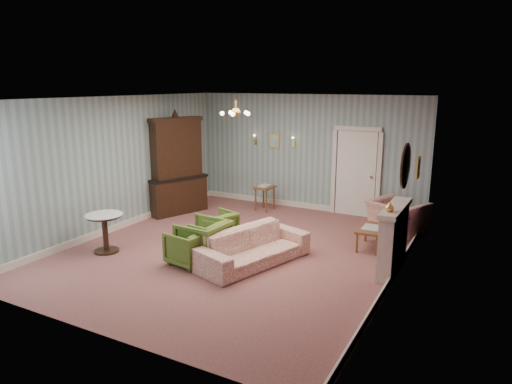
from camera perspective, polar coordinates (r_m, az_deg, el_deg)
The scene contains 27 objects.
floor at distance 9.03m, azimuth -2.33°, elevation -7.19°, with size 7.00×7.00×0.00m, color #995F59.
ceiling at distance 8.46m, azimuth -2.52°, elevation 11.54°, with size 7.00×7.00×0.00m, color white.
wall_back at distance 11.73m, azimuth 6.31°, elevation 4.86°, with size 6.00×6.00×0.00m, color gray.
wall_front at distance 5.97m, azimuth -19.75°, elevation -4.16°, with size 6.00×6.00×0.00m, color gray.
wall_left at distance 10.45m, azimuth -16.78°, elevation 3.33°, with size 7.00×7.00×0.00m, color gray.
wall_right at distance 7.59m, azimuth 17.50°, elevation -0.35°, with size 7.00×7.00×0.00m, color gray.
wall_right_floral at distance 7.59m, azimuth 17.39°, elevation -0.33°, with size 7.00×7.00×0.00m, color #C26174.
door at distance 11.34m, azimuth 12.29°, elevation 2.45°, with size 1.12×0.12×2.16m, color white, non-canonical shape.
olive_chair_a at distance 8.33m, azimuth -8.28°, elevation -6.58°, with size 0.67×0.63×0.69m, color #516F26.
olive_chair_b at distance 8.47m, azimuth -6.51°, elevation -5.73°, with size 0.80×0.75×0.82m, color #516F26.
olive_chair_c at distance 9.45m, azimuth -4.82°, elevation -4.10°, with size 0.66×0.62×0.68m, color #516F26.
sofa_chintz at distance 8.25m, azimuth -0.29°, elevation -6.08°, with size 2.16×0.63×0.84m, color #AC4A45.
wingback_chair at distance 10.33m, azimuth 17.15°, elevation -2.35°, with size 1.09×0.71×0.95m, color #AC4A45.
dresser at distance 11.44m, azimuth -9.82°, elevation 3.55°, with size 0.52×1.51×2.51m, color black, non-canonical shape.
fireplace at distance 8.23m, azimuth 16.65°, elevation -5.55°, with size 0.30×1.40×1.16m, color beige, non-canonical shape.
mantel_vase at distance 7.67m, azimuth 16.21°, elevation -1.79°, with size 0.15×0.15×0.15m, color gold.
oval_mirror at distance 7.90m, azimuth 17.97°, elevation 3.11°, with size 0.04×0.76×0.84m, color white, non-canonical shape.
framed_print at distance 9.26m, azimuth 19.45°, elevation 2.85°, with size 0.04×0.34×0.42m, color gold, non-canonical shape.
coffee_table at distance 9.33m, azimuth 14.05°, elevation -5.51°, with size 0.47×0.84×0.43m, color brown, non-canonical shape.
side_table_black at distance 9.81m, azimuth 17.21°, elevation -4.32°, with size 0.38×0.38×0.58m, color black, non-canonical shape.
pedestal_table at distance 9.26m, azimuth -18.16°, elevation -4.85°, with size 0.69×0.69×0.76m, color black, non-canonical shape.
nesting_table at distance 11.69m, azimuth 1.11°, elevation -0.66°, with size 0.40×0.51×0.67m, color brown, non-canonical shape.
gilt_mirror_back at distance 12.02m, azimuth 2.26°, elevation 6.34°, with size 0.28×0.06×0.36m, color gold, non-canonical shape.
sconce_left at distance 12.25m, azimuth -0.11°, elevation 6.48°, with size 0.16×0.12×0.30m, color gold, non-canonical shape.
sconce_right at distance 11.77m, azimuth 4.64°, elevation 6.16°, with size 0.16×0.12×0.30m, color gold, non-canonical shape.
chandelier at distance 8.47m, azimuth -2.50°, elevation 9.71°, with size 0.56×0.56×0.36m, color gold, non-canonical shape.
burgundy_cushion at distance 10.20m, azimuth 16.71°, elevation -2.49°, with size 0.38×0.10×0.38m, color maroon.
Camera 1 is at (4.30, -7.28, 3.17)m, focal length 32.30 mm.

